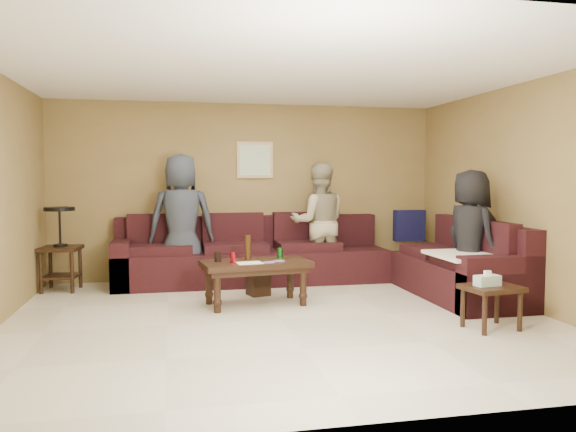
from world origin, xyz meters
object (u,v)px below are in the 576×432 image
at_px(side_table_right, 491,291).
at_px(waste_bin, 258,284).
at_px(sectional_sofa, 320,263).
at_px(person_right, 470,236).
at_px(person_middle, 319,223).
at_px(coffee_table, 255,268).
at_px(person_left, 182,220).
at_px(end_table_left, 60,247).

height_order(side_table_right, waste_bin, side_table_right).
bearing_deg(sectional_sofa, person_right, -37.52).
xyz_separation_m(waste_bin, person_right, (2.36, -0.85, 0.63)).
distance_m(side_table_right, person_middle, 2.93).
relative_size(coffee_table, person_right, 0.83).
xyz_separation_m(sectional_sofa, side_table_right, (1.08, -2.28, 0.04)).
relative_size(side_table_right, person_right, 0.37).
distance_m(waste_bin, person_left, 1.40).
xyz_separation_m(end_table_left, waste_bin, (2.43, -0.78, -0.42)).
bearing_deg(person_left, person_right, 153.74).
xyz_separation_m(sectional_sofa, coffee_table, (-0.97, -0.81, 0.10)).
bearing_deg(waste_bin, end_table_left, 162.19).
distance_m(person_middle, person_right, 2.12).
height_order(side_table_right, person_left, person_left).
bearing_deg(person_right, coffee_table, 71.01).
distance_m(waste_bin, person_right, 2.59).
bearing_deg(person_middle, person_left, 5.64).
bearing_deg(person_left, coffee_table, 121.98).
xyz_separation_m(coffee_table, side_table_right, (2.05, -1.47, -0.06)).
distance_m(sectional_sofa, waste_bin, 0.93).
distance_m(waste_bin, person_middle, 1.40).
xyz_separation_m(side_table_right, waste_bin, (-1.94, 1.98, -0.23)).
xyz_separation_m(side_table_right, person_right, (0.42, 1.13, 0.40)).
bearing_deg(waste_bin, person_left, 139.71).
bearing_deg(person_middle, sectional_sofa, 83.28).
bearing_deg(person_right, sectional_sofa, 41.30).
bearing_deg(waste_bin, person_middle, 37.64).
height_order(end_table_left, side_table_right, end_table_left).
xyz_separation_m(person_middle, person_right, (1.40, -1.60, -0.05)).
relative_size(waste_bin, person_middle, 0.17).
bearing_deg(side_table_right, person_middle, 109.75).
relative_size(end_table_left, person_left, 0.61).
xyz_separation_m(sectional_sofa, person_left, (-1.77, 0.46, 0.56)).
bearing_deg(side_table_right, waste_bin, 134.50).
height_order(sectional_sofa, person_middle, person_middle).
relative_size(end_table_left, person_middle, 0.65).
bearing_deg(end_table_left, coffee_table, -29.10).
bearing_deg(end_table_left, person_middle, -0.61).
height_order(waste_bin, person_middle, person_middle).
height_order(sectional_sofa, person_right, person_right).
bearing_deg(coffee_table, sectional_sofa, 39.92).
height_order(sectional_sofa, coffee_table, sectional_sofa).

